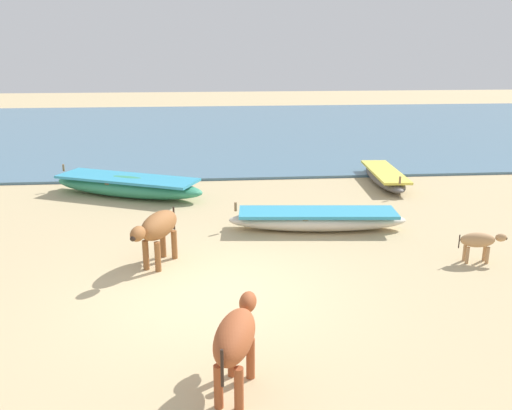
# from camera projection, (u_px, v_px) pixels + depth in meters

# --- Properties ---
(ground) EXTENTS (80.00, 80.00, 0.00)m
(ground) POSITION_uv_depth(u_px,v_px,m) (216.00, 293.00, 9.06)
(ground) COLOR tan
(sea_water) EXTENTS (60.00, 20.00, 0.08)m
(sea_water) POSITION_uv_depth(u_px,v_px,m) (210.00, 130.00, 26.02)
(sea_water) COLOR slate
(sea_water) RESTS_ON ground
(fishing_boat_0) EXTENTS (1.02, 3.43, 0.60)m
(fishing_boat_0) POSITION_uv_depth(u_px,v_px,m) (385.00, 176.00, 16.09)
(fishing_boat_0) COLOR #5B5651
(fishing_boat_0) RESTS_ON ground
(fishing_boat_3) EXTENTS (4.05, 1.24, 0.64)m
(fishing_boat_3) POSITION_uv_depth(u_px,v_px,m) (317.00, 219.00, 12.09)
(fishing_boat_3) COLOR beige
(fishing_boat_3) RESTS_ON ground
(fishing_boat_4) EXTENTS (4.55, 2.85, 0.75)m
(fishing_boat_4) POSITION_uv_depth(u_px,v_px,m) (127.00, 186.00, 14.76)
(fishing_boat_4) COLOR #338C66
(fishing_boat_4) RESTS_ON ground
(cow_adult_rust) EXTENTS (0.73, 1.50, 0.99)m
(cow_adult_rust) POSITION_uv_depth(u_px,v_px,m) (236.00, 337.00, 6.34)
(cow_adult_rust) COLOR #9E4C28
(cow_adult_rust) RESTS_ON ground
(calf_near_tan) EXTENTS (0.92, 0.32, 0.59)m
(calf_near_tan) POSITION_uv_depth(u_px,v_px,m) (479.00, 241.00, 10.23)
(calf_near_tan) COLOR tan
(calf_near_tan) RESTS_ON ground
(cow_second_adult_brown) EXTENTS (0.92, 1.52, 1.02)m
(cow_second_adult_brown) POSITION_uv_depth(u_px,v_px,m) (158.00, 228.00, 10.01)
(cow_second_adult_brown) COLOR brown
(cow_second_adult_brown) RESTS_ON ground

